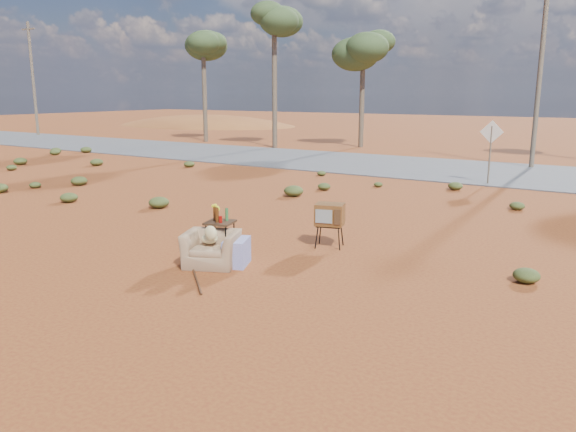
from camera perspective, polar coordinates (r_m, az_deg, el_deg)
The scene contains 14 objects.
ground at distance 10.35m, azimuth -4.27°, elevation -5.12°, with size 140.00×140.00×0.00m, color brown.
highway at distance 23.85m, azimuth 17.74°, elevation 4.41°, with size 140.00×7.00×0.04m, color #565659.
dirt_mound at distance 55.27m, azimuth -8.38°, elevation 9.11°, with size 26.00×18.00×2.00m, color #9C5825.
armchair at distance 10.37m, azimuth -7.32°, elevation -2.88°, with size 1.25×1.10×0.84m.
tv_unit at distance 11.45m, azimuth 4.26°, elevation 0.10°, with size 0.67×0.60×0.91m.
side_table at distance 10.77m, azimuth -7.03°, elevation -0.38°, with size 0.61×0.61×1.01m.
rusty_bar at distance 9.70m, azimuth -9.29°, elevation -6.35°, with size 0.04×0.04×1.51m, color #4D2914.
road_sign at distance 20.45m, azimuth 19.92°, elevation 7.19°, with size 0.78×0.06×2.19m.
eucalyptus_far_left at distance 36.85m, azimuth -8.63°, elevation 16.73°, with size 3.20×3.20×7.10m.
eucalyptus_left at distance 32.54m, azimuth -1.41°, elevation 19.17°, with size 3.20×3.20×8.10m.
eucalyptus_near_left at distance 33.06m, azimuth 7.66°, elevation 16.41°, with size 3.20×3.20×6.60m.
utility_pole_west at distance 45.64m, azimuth -24.50°, elevation 12.67°, with size 1.40×0.20×8.00m.
utility_pole_center at distance 25.72m, azimuth 24.28°, elevation 13.69°, with size 1.40×0.20×8.00m.
scrub_patch at distance 14.34m, azimuth 3.57°, elevation 0.45°, with size 17.49×8.07×0.33m.
Camera 1 is at (5.90, -7.90, 3.12)m, focal length 35.00 mm.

